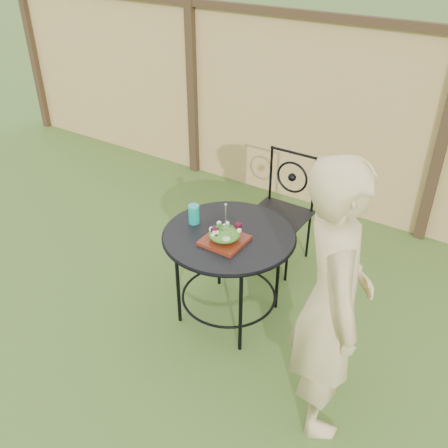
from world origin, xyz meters
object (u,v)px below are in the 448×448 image
object	(u,v)px
patio_chair	(282,208)
diner	(332,303)
salad_plate	(224,240)
patio_table	(229,250)

from	to	relation	value
patio_chair	diner	distance (m)	1.62
patio_chair	salad_plate	bearing A→B (deg)	-86.61
diner	patio_chair	bearing A→B (deg)	5.10
patio_chair	salad_plate	distance (m)	0.98
patio_table	diner	world-z (taller)	diner
salad_plate	patio_table	bearing A→B (deg)	105.33
patio_table	diner	size ratio (longest dim) A/B	0.55
diner	salad_plate	size ratio (longest dim) A/B	6.28
patio_table	patio_chair	size ratio (longest dim) A/B	0.97
patio_chair	diner	world-z (taller)	diner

